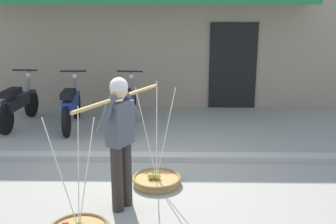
# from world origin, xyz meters

# --- Properties ---
(ground_plane) EXTENTS (90.00, 90.00, 0.00)m
(ground_plane) POSITION_xyz_m (0.00, 0.00, 0.00)
(ground_plane) COLOR #9E998C
(sidewalk_curb) EXTENTS (20.00, 0.24, 0.10)m
(sidewalk_curb) POSITION_xyz_m (0.00, 0.70, 0.05)
(sidewalk_curb) COLOR #BAB4A5
(sidewalk_curb) RESTS_ON ground
(fruit_vendor) EXTENTS (0.85, 1.40, 1.70)m
(fruit_vendor) POSITION_xyz_m (-0.32, -0.90, 0.98)
(fruit_vendor) COLOR #2D2823
(fruit_vendor) RESTS_ON ground
(fruit_basket_left_side) EXTENTS (0.71, 0.71, 1.45)m
(fruit_basket_left_side) POSITION_xyz_m (0.09, -0.21, 0.07)
(fruit_basket_left_side) COLOR #B2894C
(fruit_basket_left_side) RESTS_ON ground
(motorcycle_nearest_shop) EXTENTS (0.54, 1.82, 1.09)m
(motorcycle_nearest_shop) POSITION_xyz_m (-2.87, 2.56, 0.45)
(motorcycle_nearest_shop) COLOR black
(motorcycle_nearest_shop) RESTS_ON ground
(motorcycle_second_in_row) EXTENTS (0.54, 1.82, 1.09)m
(motorcycle_second_in_row) POSITION_xyz_m (-1.75, 2.45, 0.45)
(motorcycle_second_in_row) COLOR black
(motorcycle_second_in_row) RESTS_ON ground
(motorcycle_third_in_row) EXTENTS (0.54, 1.82, 1.09)m
(motorcycle_third_in_row) POSITION_xyz_m (-0.64, 2.45, 0.45)
(motorcycle_third_in_row) COLOR black
(motorcycle_third_in_row) RESTS_ON ground
(storefront_building) EXTENTS (13.00, 6.00, 4.20)m
(storefront_building) POSITION_xyz_m (-0.25, 6.56, 2.10)
(storefront_building) COLOR tan
(storefront_building) RESTS_ON ground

